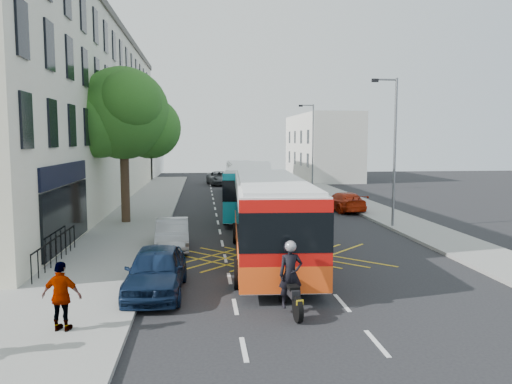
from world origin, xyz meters
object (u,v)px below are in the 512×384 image
object	(u,v)px
bus_near	(270,217)
parked_car_blue	(156,270)
street_tree	(123,114)
distant_car_grey	(220,178)
motorbike	(290,279)
distant_car_silver	(265,179)
pedestrian_far	(62,296)
lamp_near	(393,144)
bus_far	(243,178)
parked_car_silver	(172,234)
red_hatchback	(344,202)
bus_mid	(251,189)
lamp_far	(312,142)

from	to	relation	value
bus_near	parked_car_blue	bearing A→B (deg)	-132.34
street_tree	distant_car_grey	size ratio (longest dim) A/B	1.68
motorbike	parked_car_blue	bearing A→B (deg)	145.89
bus_near	distant_car_silver	size ratio (longest dim) A/B	2.80
bus_near	street_tree	bearing A→B (deg)	130.67
street_tree	pedestrian_far	world-z (taller)	street_tree
motorbike	distant_car_grey	xyz separation A→B (m)	(-0.46, 40.34, -0.24)
lamp_near	bus_far	distance (m)	18.64
distant_car_grey	parked_car_silver	bearing A→B (deg)	-102.89
parked_car_silver	bus_near	bearing A→B (deg)	-33.35
motorbike	red_hatchback	world-z (taller)	motorbike
bus_near	bus_mid	distance (m)	12.13
lamp_near	parked_car_silver	distance (m)	12.93
parked_car_silver	distant_car_silver	size ratio (longest dim) A/B	0.95
street_tree	bus_mid	bearing A→B (deg)	20.41
lamp_near	distant_car_grey	xyz separation A→B (m)	(-8.34, 27.71, -3.89)
bus_mid	bus_near	bearing A→B (deg)	-84.51
motorbike	parked_car_blue	size ratio (longest dim) A/B	0.53
lamp_far	distant_car_grey	world-z (taller)	lamp_far
bus_near	distant_car_silver	world-z (taller)	bus_near
motorbike	distant_car_silver	bearing A→B (deg)	78.65
motorbike	lamp_near	bearing A→B (deg)	52.93
lamp_far	parked_car_blue	distance (m)	32.89
lamp_near	bus_far	world-z (taller)	lamp_near
bus_far	red_hatchback	size ratio (longest dim) A/B	2.26
bus_far	motorbike	world-z (taller)	bus_far
lamp_near	pedestrian_far	size ratio (longest dim) A/B	4.60
street_tree	bus_far	bearing A→B (deg)	60.66
pedestrian_far	distant_car_grey	bearing A→B (deg)	-84.01
street_tree	bus_near	bearing A→B (deg)	-52.65
bus_near	motorbike	bearing A→B (deg)	-89.34
lamp_near	parked_car_blue	world-z (taller)	lamp_near
bus_mid	red_hatchback	world-z (taller)	bus_mid
parked_car_blue	parked_car_silver	world-z (taller)	parked_car_blue
red_hatchback	distant_car_silver	distance (m)	19.43
distant_car_grey	street_tree	bearing A→B (deg)	-111.33
lamp_near	red_hatchback	world-z (taller)	lamp_near
parked_car_silver	street_tree	bearing A→B (deg)	111.06
bus_far	pedestrian_far	distance (m)	31.60
bus_far	distant_car_grey	size ratio (longest dim) A/B	1.95
distant_car_silver	red_hatchback	bearing A→B (deg)	93.50
lamp_near	motorbike	distance (m)	15.33
red_hatchback	parked_car_silver	bearing A→B (deg)	37.92
bus_near	bus_mid	size ratio (longest dim) A/B	1.02
bus_mid	parked_car_silver	distance (m)	10.76
motorbike	distant_car_grey	world-z (taller)	motorbike
bus_near	motorbike	world-z (taller)	bus_near
street_tree	bus_near	distance (m)	12.57
street_tree	red_hatchback	bearing A→B (deg)	15.28
distant_car_silver	bus_near	bearing A→B (deg)	77.80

